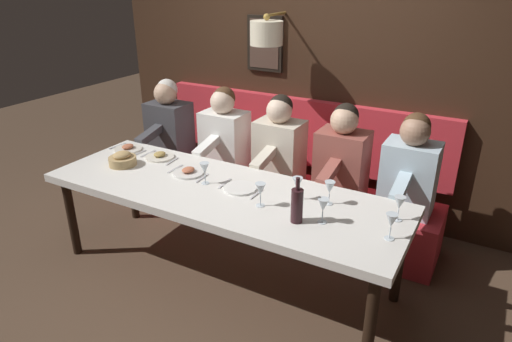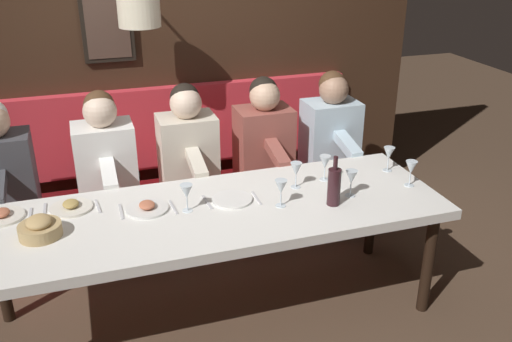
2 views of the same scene
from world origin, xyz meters
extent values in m
plane|color=#4C3828|center=(0.00, 0.00, 0.00)|extent=(12.00, 12.00, 0.00)
cube|color=silver|center=(0.00, 0.00, 0.71)|extent=(0.90, 2.67, 0.06)
cylinder|color=black|center=(-0.35, -1.24, 0.34)|extent=(0.07, 0.07, 0.68)
cylinder|color=black|center=(0.35, -1.24, 0.34)|extent=(0.07, 0.07, 0.68)
cube|color=red|center=(0.89, 0.00, 0.23)|extent=(0.52, 2.87, 0.45)
cube|color=#382316|center=(1.48, 0.00, 1.45)|extent=(0.10, 4.07, 2.90)
cube|color=red|center=(1.39, 0.00, 0.77)|extent=(0.10, 2.87, 0.64)
cube|color=black|center=(1.42, 0.40, 1.56)|extent=(0.04, 0.36, 0.51)
cube|color=#4C382D|center=(1.40, 0.40, 1.56)|extent=(0.01, 0.30, 0.45)
cylinder|color=beige|center=(1.08, 0.21, 1.70)|extent=(0.28, 0.28, 0.20)
cube|color=silver|center=(0.89, -1.14, 0.73)|extent=(0.30, 0.40, 0.56)
sphere|color=#A37A60|center=(0.87, -1.14, 1.11)|extent=(0.22, 0.22, 0.22)
sphere|color=#4C331E|center=(0.90, -1.14, 1.14)|extent=(0.20, 0.20, 0.20)
cube|color=silver|center=(0.60, -1.14, 0.77)|extent=(0.33, 0.09, 0.14)
cube|color=#934C42|center=(0.89, -0.60, 0.73)|extent=(0.30, 0.40, 0.56)
sphere|color=#D1A889|center=(0.87, -0.60, 1.11)|extent=(0.22, 0.22, 0.22)
sphere|color=black|center=(0.90, -0.60, 1.14)|extent=(0.20, 0.20, 0.20)
cube|color=#934C42|center=(0.60, -0.60, 0.77)|extent=(0.33, 0.09, 0.14)
cube|color=beige|center=(0.89, -0.03, 0.73)|extent=(0.30, 0.40, 0.56)
sphere|color=beige|center=(0.87, -0.03, 1.11)|extent=(0.22, 0.22, 0.22)
sphere|color=black|center=(0.90, -0.03, 1.14)|extent=(0.20, 0.20, 0.20)
cube|color=beige|center=(0.60, -0.03, 0.77)|extent=(0.33, 0.09, 0.14)
cube|color=white|center=(0.89, 0.54, 0.73)|extent=(0.30, 0.40, 0.56)
sphere|color=beige|center=(0.87, 0.54, 1.11)|extent=(0.22, 0.22, 0.22)
sphere|color=#4C331E|center=(0.90, 0.54, 1.14)|extent=(0.20, 0.20, 0.20)
cube|color=white|center=(0.60, 0.54, 0.77)|extent=(0.33, 0.09, 0.14)
cube|color=#3D3D42|center=(0.89, 1.19, 0.73)|extent=(0.30, 0.40, 0.56)
cylinder|color=silver|center=(0.11, 0.37, 0.75)|extent=(0.24, 0.24, 0.01)
ellipsoid|color=#B76647|center=(0.11, 0.37, 0.77)|extent=(0.11, 0.09, 0.04)
cube|color=silver|center=(0.09, 0.22, 0.74)|extent=(0.17, 0.03, 0.01)
cube|color=silver|center=(0.13, 0.51, 0.74)|extent=(0.18, 0.02, 0.01)
cylinder|color=white|center=(0.07, -0.12, 0.75)|extent=(0.24, 0.24, 0.01)
cube|color=silver|center=(0.05, -0.27, 0.74)|extent=(0.17, 0.02, 0.01)
cube|color=silver|center=(0.09, 0.02, 0.74)|extent=(0.18, 0.03, 0.01)
cylinder|color=silver|center=(0.26, 1.15, 0.75)|extent=(0.24, 0.24, 0.01)
ellipsoid|color=#B76647|center=(0.26, 1.15, 0.77)|extent=(0.11, 0.09, 0.04)
cube|color=silver|center=(0.24, 1.00, 0.74)|extent=(0.17, 0.02, 0.01)
cylinder|color=silver|center=(0.25, 0.78, 0.75)|extent=(0.24, 0.24, 0.01)
ellipsoid|color=#AD8E4C|center=(0.25, 0.78, 0.77)|extent=(0.11, 0.09, 0.04)
cube|color=silver|center=(0.23, 0.63, 0.74)|extent=(0.17, 0.03, 0.01)
cube|color=silver|center=(0.27, 0.92, 0.74)|extent=(0.18, 0.02, 0.01)
cylinder|color=silver|center=(-0.09, -0.81, 0.74)|extent=(0.06, 0.06, 0.00)
cylinder|color=silver|center=(-0.09, -0.81, 0.78)|extent=(0.01, 0.01, 0.07)
cone|color=silver|center=(-0.09, -0.81, 0.86)|extent=(0.07, 0.07, 0.08)
cylinder|color=silver|center=(0.17, -1.21, 0.74)|extent=(0.06, 0.06, 0.00)
cylinder|color=silver|center=(0.17, -1.21, 0.78)|extent=(0.01, 0.01, 0.07)
cone|color=silver|center=(0.17, -1.21, 0.86)|extent=(0.07, 0.07, 0.08)
cylinder|color=silver|center=(0.12, -0.55, 0.74)|extent=(0.06, 0.06, 0.00)
cylinder|color=silver|center=(0.12, -0.55, 0.78)|extent=(0.01, 0.01, 0.07)
cone|color=silver|center=(0.12, -0.55, 0.86)|extent=(0.07, 0.07, 0.08)
cylinder|color=silver|center=(0.03, 0.15, 0.74)|extent=(0.06, 0.06, 0.00)
cylinder|color=silver|center=(0.03, 0.15, 0.78)|extent=(0.01, 0.01, 0.07)
cone|color=silver|center=(0.03, 0.15, 0.86)|extent=(0.07, 0.07, 0.08)
cylinder|color=silver|center=(-0.08, -0.37, 0.74)|extent=(0.06, 0.06, 0.00)
cylinder|color=silver|center=(-0.08, -0.37, 0.78)|extent=(0.01, 0.01, 0.07)
cone|color=silver|center=(-0.08, -0.37, 0.86)|extent=(0.07, 0.07, 0.08)
cylinder|color=silver|center=(-0.07, -1.23, 0.74)|extent=(0.06, 0.06, 0.00)
cylinder|color=silver|center=(-0.07, -1.23, 0.78)|extent=(0.01, 0.01, 0.07)
cone|color=silver|center=(-0.07, -1.23, 0.86)|extent=(0.07, 0.07, 0.08)
cylinder|color=silver|center=(0.17, -0.76, 0.74)|extent=(0.06, 0.06, 0.00)
cylinder|color=silver|center=(0.17, -0.76, 0.78)|extent=(0.01, 0.01, 0.07)
cone|color=silver|center=(0.17, -0.76, 0.86)|extent=(0.07, 0.07, 0.08)
cylinder|color=#33191E|center=(-0.15, -0.67, 0.85)|extent=(0.08, 0.08, 0.22)
cylinder|color=#33191E|center=(-0.15, -0.67, 1.00)|extent=(0.03, 0.03, 0.08)
cylinder|color=tan|center=(-0.01, 0.94, 0.78)|extent=(0.22, 0.22, 0.07)
ellipsoid|color=tan|center=(-0.01, 0.94, 0.83)|extent=(0.15, 0.13, 0.06)
camera|label=1|loc=(-2.42, -1.65, 2.16)|focal=31.70mm
camera|label=2|loc=(-2.76, 0.65, 2.24)|focal=39.25mm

